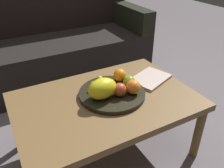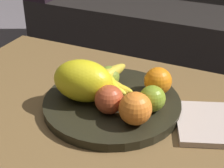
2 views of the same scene
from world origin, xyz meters
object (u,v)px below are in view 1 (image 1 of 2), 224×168
Objects in this scene: coffee_table at (106,105)px; fruit_bowl at (112,93)px; apple_left at (129,81)px; banana_bunch at (103,86)px; orange_left at (133,87)px; apple_front at (101,83)px; orange_front at (120,75)px; apple_right at (120,90)px; melon_large_front at (102,89)px; magazine at (150,78)px; couch at (56,47)px.

fruit_bowl reaches higher than coffee_table.
apple_left reaches higher than banana_bunch.
fruit_bowl is 0.13m from orange_left.
orange_left is 1.33× the size of apple_front.
orange_front reaches higher than apple_right.
magazine is at bearing 10.41° from melon_large_front.
magazine is (0.30, 0.04, -0.00)m from fruit_bowl.
apple_right is at bearing 168.95° from orange_left.
fruit_bowl is at bearing 16.10° from coffee_table.
orange_front is 0.21m from magazine.
orange_front reaches higher than banana_bunch.
apple_right is (0.06, -0.12, 0.01)m from apple_front.
magazine is at bearing 0.24° from banana_bunch.
couch is at bearing 86.21° from melon_large_front.
orange_left reaches higher than banana_bunch.
couch is 10.30× the size of melon_large_front.
apple_front is (0.03, 0.09, -0.03)m from melon_large_front.
apple_left is (0.11, 0.00, 0.05)m from fruit_bowl.
apple_right reaches higher than coffee_table.
apple_right is at bearing 178.36° from magazine.
couch is 4.50× the size of fruit_bowl.
couch reaches higher than banana_bunch.
orange_front is 0.09m from apple_left.
orange_left reaches higher than fruit_bowl.
melon_large_front is at bearing -159.78° from fruit_bowl.
orange_left is at bearing -105.34° from apple_left.
melon_large_front is (-0.07, -0.03, 0.07)m from fruit_bowl.
banana_bunch is at bearing 118.52° from apple_right.
coffee_table is at bearing -146.16° from orange_front.
orange_front is at bearing 87.84° from orange_left.
orange_front is (0.15, 0.10, 0.11)m from coffee_table.
orange_front is 1.03× the size of apple_right.
orange_front is (0.17, 0.11, -0.02)m from melon_large_front.
coffee_table is 14.52× the size of apple_left.
melon_large_front is 0.08m from banana_bunch.
orange_front is at bearing 18.67° from banana_bunch.
coffee_table is 0.19m from apple_left.
apple_left reaches higher than fruit_bowl.
apple_front is 0.82× the size of apple_right.
couch reaches higher than apple_left.
orange_left is 0.50× the size of banana_bunch.
orange_front is 0.16m from apple_right.
orange_left is (0.10, -0.07, 0.05)m from fruit_bowl.
couch is 1.18m from apple_right.
apple_left is 0.20m from magazine.
melon_large_front is 0.39m from magazine.
apple_left is 0.91× the size of apple_right.
orange_left is at bearing -45.05° from apple_front.
fruit_bowl is 0.09m from apple_front.
banana_bunch is (-0.15, 0.04, -0.01)m from apple_left.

